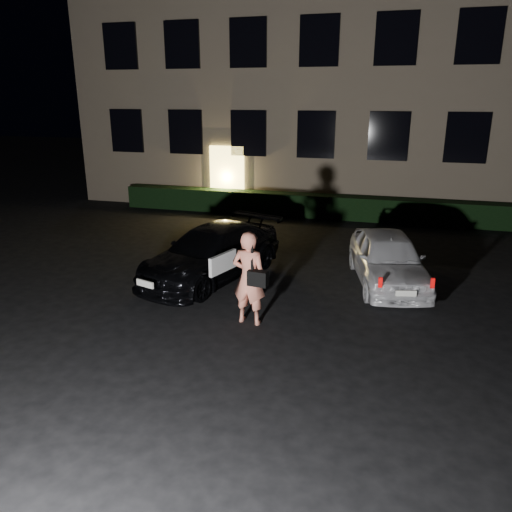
# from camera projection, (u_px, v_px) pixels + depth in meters

# --- Properties ---
(ground) EXTENTS (80.00, 80.00, 0.00)m
(ground) POSITION_uv_depth(u_px,v_px,m) (217.00, 342.00, 9.31)
(ground) COLOR black
(ground) RESTS_ON ground
(building) EXTENTS (20.00, 8.11, 12.00)m
(building) POSITION_uv_depth(u_px,v_px,m) (334.00, 55.00, 21.19)
(building) COLOR #736552
(building) RESTS_ON ground
(hedge) EXTENTS (15.00, 0.70, 0.85)m
(hedge) POSITION_uv_depth(u_px,v_px,m) (312.00, 206.00, 18.80)
(hedge) COLOR black
(hedge) RESTS_ON ground
(sedan) EXTENTS (3.06, 4.77, 1.28)m
(sedan) POSITION_uv_depth(u_px,v_px,m) (212.00, 253.00, 12.44)
(sedan) COLOR black
(sedan) RESTS_ON ground
(hatch) EXTENTS (2.34, 4.02, 1.28)m
(hatch) POSITION_uv_depth(u_px,v_px,m) (388.00, 258.00, 12.03)
(hatch) COLOR silver
(hatch) RESTS_ON ground
(man) EXTENTS (0.80, 0.53, 1.91)m
(man) POSITION_uv_depth(u_px,v_px,m) (249.00, 278.00, 9.83)
(man) COLOR #DC7D65
(man) RESTS_ON ground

